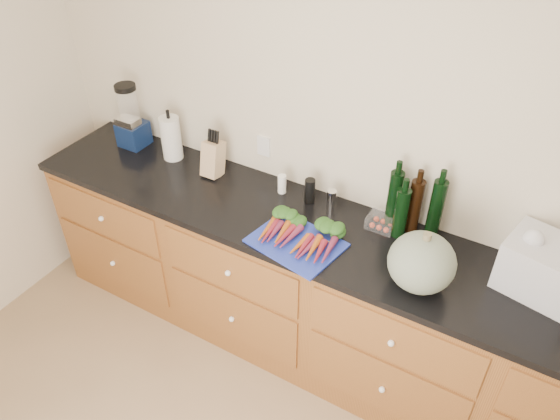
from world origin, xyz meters
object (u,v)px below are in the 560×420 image
Objects in this scene: blender_appliance at (131,119)px; carrots at (300,234)px; squash at (422,262)px; tomato_box at (382,222)px; knife_block at (213,159)px; cutting_board at (296,243)px; paper_towel at (171,138)px.

carrots is at bearing -11.92° from blender_appliance.
squash is 2.10× the size of tomato_box.
knife_block reaches higher than carrots.
carrots is 0.43m from tomato_box.
blender_appliance reaches higher than cutting_board.
blender_appliance is (-1.33, 0.28, 0.14)m from carrots.
carrots is 1.83× the size of knife_block.
paper_towel is 1.30× the size of knife_block.
carrots is 1.26× the size of squash.
blender_appliance is 1.50× the size of paper_towel.
cutting_board is 1.14× the size of carrots.
paper_towel reaches higher than knife_block.
paper_towel reaches higher than carrots.
cutting_board is 2.09× the size of knife_block.
tomato_box reaches higher than carrots.
cutting_board is at bearing -133.48° from tomato_box.
knife_block reaches higher than cutting_board.
carrots is at bearing -15.44° from paper_towel.
knife_block is 1.44× the size of tomato_box.
blender_appliance is 1.65m from tomato_box.
squash is 1.66m from paper_towel.
squash reaches higher than tomato_box.
tomato_box reaches higher than cutting_board.
blender_appliance reaches higher than squash.
knife_block is (-1.32, 0.27, -0.03)m from squash.
paper_towel is at bearing 0.40° from blender_appliance.
blender_appliance is (-1.33, 0.32, 0.17)m from cutting_board.
squash is 1.12× the size of paper_towel.
blender_appliance is 0.63m from knife_block.
squash is at bearing -8.36° from blender_appliance.
cutting_board is 1.38m from blender_appliance.
blender_appliance is at bearing -179.60° from paper_towel.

